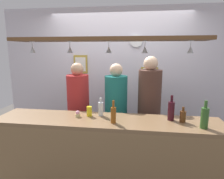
{
  "coord_description": "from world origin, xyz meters",
  "views": [
    {
      "loc": [
        0.38,
        -2.56,
        1.85
      ],
      "look_at": [
        0.0,
        0.1,
        1.31
      ],
      "focal_mm": 31.87,
      "sensor_mm": 36.0,
      "label": 1
    }
  ],
  "objects_px": {
    "person_left_red_shirt": "(78,105)",
    "bottle_soda_clear": "(101,109)",
    "person_right_brown_shirt": "(149,103)",
    "bottle_champagne_green": "(205,117)",
    "cupcake": "(78,114)",
    "bottle_beer_amber_tall": "(113,114)",
    "bottle_wine_dark_red": "(171,110)",
    "picture_frame_lower_pair": "(149,72)",
    "picture_frame_caricature": "(81,64)",
    "drink_can": "(89,111)",
    "person_middle_teal_shirt": "(116,107)",
    "bottle_beer_brown_stubby": "(183,116)",
    "wall_clock": "(136,41)"
  },
  "relations": [
    {
      "from": "bottle_soda_clear",
      "to": "bottle_wine_dark_red",
      "type": "bearing_deg",
      "value": -2.59
    },
    {
      "from": "person_middle_teal_shirt",
      "to": "person_right_brown_shirt",
      "type": "xyz_separation_m",
      "value": [
        0.5,
        0.0,
        0.07
      ]
    },
    {
      "from": "bottle_beer_amber_tall",
      "to": "picture_frame_lower_pair",
      "type": "bearing_deg",
      "value": 73.48
    },
    {
      "from": "picture_frame_lower_pair",
      "to": "bottle_beer_brown_stubby",
      "type": "bearing_deg",
      "value": -76.24
    },
    {
      "from": "bottle_wine_dark_red",
      "to": "bottle_soda_clear",
      "type": "distance_m",
      "value": 0.85
    },
    {
      "from": "bottle_soda_clear",
      "to": "picture_frame_lower_pair",
      "type": "distance_m",
      "value": 1.46
    },
    {
      "from": "bottle_soda_clear",
      "to": "bottle_beer_amber_tall",
      "type": "bearing_deg",
      "value": -50.15
    },
    {
      "from": "bottle_soda_clear",
      "to": "bottle_beer_amber_tall",
      "type": "height_order",
      "value": "bottle_beer_amber_tall"
    },
    {
      "from": "bottle_wine_dark_red",
      "to": "bottle_beer_brown_stubby",
      "type": "xyz_separation_m",
      "value": [
        0.12,
        -0.05,
        -0.05
      ]
    },
    {
      "from": "bottle_beer_amber_tall",
      "to": "bottle_champagne_green",
      "type": "height_order",
      "value": "bottle_champagne_green"
    },
    {
      "from": "person_middle_teal_shirt",
      "to": "drink_can",
      "type": "xyz_separation_m",
      "value": [
        -0.26,
        -0.6,
        0.1
      ]
    },
    {
      "from": "person_left_red_shirt",
      "to": "picture_frame_caricature",
      "type": "height_order",
      "value": "picture_frame_caricature"
    },
    {
      "from": "person_left_red_shirt",
      "to": "picture_frame_lower_pair",
      "type": "xyz_separation_m",
      "value": [
        1.11,
        0.71,
        0.46
      ]
    },
    {
      "from": "person_right_brown_shirt",
      "to": "bottle_beer_brown_stubby",
      "type": "distance_m",
      "value": 0.74
    },
    {
      "from": "cupcake",
      "to": "picture_frame_caricature",
      "type": "height_order",
      "value": "picture_frame_caricature"
    },
    {
      "from": "drink_can",
      "to": "person_right_brown_shirt",
      "type": "bearing_deg",
      "value": 38.07
    },
    {
      "from": "person_left_red_shirt",
      "to": "bottle_beer_amber_tall",
      "type": "bearing_deg",
      "value": -50.01
    },
    {
      "from": "bottle_wine_dark_red",
      "to": "drink_can",
      "type": "height_order",
      "value": "bottle_wine_dark_red"
    },
    {
      "from": "person_right_brown_shirt",
      "to": "cupcake",
      "type": "height_order",
      "value": "person_right_brown_shirt"
    },
    {
      "from": "person_left_red_shirt",
      "to": "cupcake",
      "type": "bearing_deg",
      "value": -72.78
    },
    {
      "from": "person_left_red_shirt",
      "to": "bottle_soda_clear",
      "type": "relative_size",
      "value": 7.21
    },
    {
      "from": "person_right_brown_shirt",
      "to": "bottle_wine_dark_red",
      "type": "distance_m",
      "value": 0.65
    },
    {
      "from": "bottle_wine_dark_red",
      "to": "bottle_beer_amber_tall",
      "type": "height_order",
      "value": "bottle_wine_dark_red"
    },
    {
      "from": "bottle_soda_clear",
      "to": "picture_frame_caricature",
      "type": "xyz_separation_m",
      "value": [
        -0.64,
        1.28,
        0.46
      ]
    },
    {
      "from": "drink_can",
      "to": "bottle_wine_dark_red",
      "type": "bearing_deg",
      "value": -0.3
    },
    {
      "from": "picture_frame_lower_pair",
      "to": "drink_can",
      "type": "bearing_deg",
      "value": -120.65
    },
    {
      "from": "cupcake",
      "to": "bottle_beer_amber_tall",
      "type": "bearing_deg",
      "value": -17.46
    },
    {
      "from": "person_right_brown_shirt",
      "to": "wall_clock",
      "type": "relative_size",
      "value": 8.02
    },
    {
      "from": "person_right_brown_shirt",
      "to": "bottle_champagne_green",
      "type": "distance_m",
      "value": 0.97
    },
    {
      "from": "bottle_beer_brown_stubby",
      "to": "wall_clock",
      "type": "height_order",
      "value": "wall_clock"
    },
    {
      "from": "person_right_brown_shirt",
      "to": "picture_frame_lower_pair",
      "type": "bearing_deg",
      "value": 88.78
    },
    {
      "from": "person_left_red_shirt",
      "to": "bottle_wine_dark_red",
      "type": "bearing_deg",
      "value": -24.48
    },
    {
      "from": "person_left_red_shirt",
      "to": "drink_can",
      "type": "height_order",
      "value": "person_left_red_shirt"
    },
    {
      "from": "bottle_beer_brown_stubby",
      "to": "picture_frame_caricature",
      "type": "height_order",
      "value": "picture_frame_caricature"
    },
    {
      "from": "bottle_wine_dark_red",
      "to": "picture_frame_caricature",
      "type": "relative_size",
      "value": 0.88
    },
    {
      "from": "drink_can",
      "to": "cupcake",
      "type": "bearing_deg",
      "value": -159.74
    },
    {
      "from": "bottle_champagne_green",
      "to": "picture_frame_caricature",
      "type": "height_order",
      "value": "picture_frame_caricature"
    },
    {
      "from": "bottle_beer_brown_stubby",
      "to": "drink_can",
      "type": "xyz_separation_m",
      "value": [
        -1.11,
        0.06,
        -0.01
      ]
    },
    {
      "from": "person_right_brown_shirt",
      "to": "cupcake",
      "type": "xyz_separation_m",
      "value": [
        -0.89,
        -0.65,
        0.0
      ]
    },
    {
      "from": "bottle_wine_dark_red",
      "to": "picture_frame_lower_pair",
      "type": "relative_size",
      "value": 1.0
    },
    {
      "from": "cupcake",
      "to": "picture_frame_lower_pair",
      "type": "height_order",
      "value": "picture_frame_lower_pair"
    },
    {
      "from": "bottle_soda_clear",
      "to": "bottle_champagne_green",
      "type": "distance_m",
      "value": 1.18
    },
    {
      "from": "bottle_beer_brown_stubby",
      "to": "wall_clock",
      "type": "distance_m",
      "value": 1.73
    },
    {
      "from": "cupcake",
      "to": "picture_frame_lower_pair",
      "type": "distance_m",
      "value": 1.68
    },
    {
      "from": "person_middle_teal_shirt",
      "to": "bottle_beer_amber_tall",
      "type": "height_order",
      "value": "person_middle_teal_shirt"
    },
    {
      "from": "bottle_champagne_green",
      "to": "picture_frame_caricature",
      "type": "xyz_separation_m",
      "value": [
        -1.79,
        1.52,
        0.43
      ]
    },
    {
      "from": "bottle_wine_dark_red",
      "to": "picture_frame_lower_pair",
      "type": "bearing_deg",
      "value": 99.08
    },
    {
      "from": "person_right_brown_shirt",
      "to": "bottle_champagne_green",
      "type": "height_order",
      "value": "person_right_brown_shirt"
    },
    {
      "from": "person_middle_teal_shirt",
      "to": "bottle_beer_brown_stubby",
      "type": "xyz_separation_m",
      "value": [
        0.85,
        -0.65,
        0.11
      ]
    },
    {
      "from": "person_middle_teal_shirt",
      "to": "bottle_beer_brown_stubby",
      "type": "distance_m",
      "value": 1.08
    }
  ]
}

